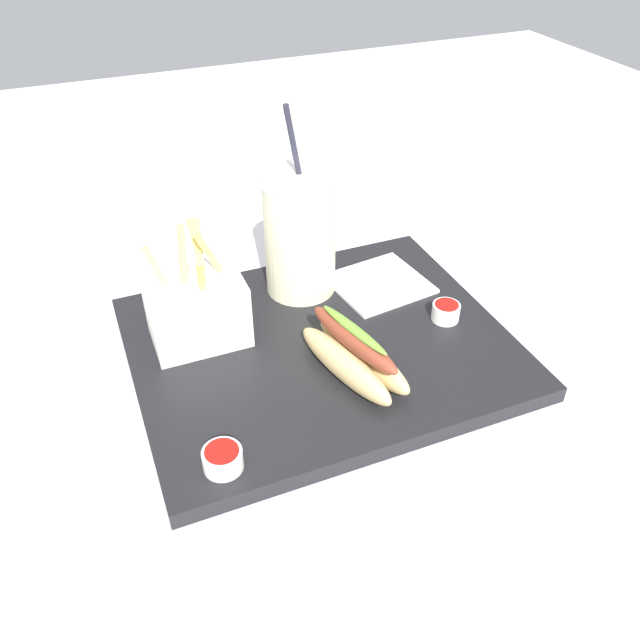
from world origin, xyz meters
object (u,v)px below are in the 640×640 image
at_px(ketchup_cup_1, 223,458).
at_px(ketchup_cup_2, 446,311).
at_px(hot_dog_1, 353,355).
at_px(napkin_stack, 379,284).
at_px(soda_cup, 300,234).
at_px(fries_basket, 197,310).

xyz_separation_m(ketchup_cup_1, ketchup_cup_2, (-0.32, -0.12, -0.00)).
distance_m(hot_dog_1, napkin_stack, 0.18).
distance_m(ketchup_cup_1, napkin_stack, 0.35).
bearing_deg(soda_cup, fries_basket, 20.07).
distance_m(ketchup_cup_1, ketchup_cup_2, 0.34).
bearing_deg(ketchup_cup_2, hot_dog_1, 17.79).
bearing_deg(ketchup_cup_1, napkin_stack, -141.25).
relative_size(fries_basket, ketchup_cup_2, 4.26).
bearing_deg(hot_dog_1, ketchup_cup_2, -162.21).
height_order(soda_cup, napkin_stack, soda_cup).
bearing_deg(fries_basket, soda_cup, -159.93).
height_order(soda_cup, ketchup_cup_2, soda_cup).
height_order(ketchup_cup_1, napkin_stack, ketchup_cup_1).
relative_size(fries_basket, hot_dog_1, 0.91).
bearing_deg(napkin_stack, ketchup_cup_2, 113.05).
bearing_deg(soda_cup, ketchup_cup_1, 55.36).
distance_m(hot_dog_1, ketchup_cup_2, 0.16).
distance_m(soda_cup, napkin_stack, 0.13).
height_order(soda_cup, ketchup_cup_1, soda_cup).
xyz_separation_m(hot_dog_1, ketchup_cup_2, (-0.15, -0.05, -0.01)).
bearing_deg(hot_dog_1, fries_basket, -41.69).
bearing_deg(ketchup_cup_2, ketchup_cup_1, 21.17).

